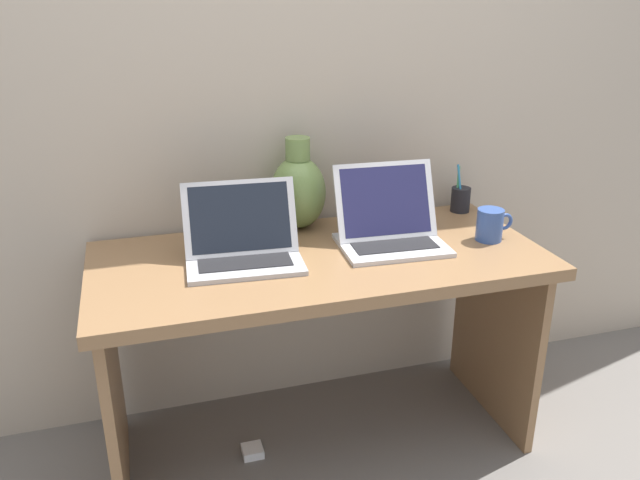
{
  "coord_description": "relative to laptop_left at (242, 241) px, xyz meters",
  "views": [
    {
      "loc": [
        -0.53,
        -1.78,
        1.51
      ],
      "look_at": [
        0.0,
        0.0,
        0.77
      ],
      "focal_mm": 35.94,
      "sensor_mm": 36.0,
      "label": 1
    }
  ],
  "objects": [
    {
      "name": "pen_cup",
      "position": [
        0.86,
        0.22,
        -0.01
      ],
      "size": [
        0.07,
        0.07,
        0.18
      ],
      "color": "black",
      "rests_on": "desk"
    },
    {
      "name": "power_brick",
      "position": [
        -0.01,
        -0.04,
        -0.76
      ],
      "size": [
        0.07,
        0.07,
        0.03
      ],
      "primitive_type": "cube",
      "color": "white",
      "rests_on": "ground"
    },
    {
      "name": "ground_plane",
      "position": [
        0.24,
        -0.03,
        -0.78
      ],
      "size": [
        6.0,
        6.0,
        0.0
      ],
      "primitive_type": "plane",
      "color": "slate"
    },
    {
      "name": "laptop_right",
      "position": [
        0.48,
        0.0,
        0.01
      ],
      "size": [
        0.35,
        0.28,
        0.25
      ],
      "color": "silver",
      "rests_on": "desk"
    },
    {
      "name": "laptop_left",
      "position": [
        0.0,
        0.0,
        0.0
      ],
      "size": [
        0.36,
        0.28,
        0.23
      ],
      "color": "#B2B2B7",
      "rests_on": "desk"
    },
    {
      "name": "desk",
      "position": [
        0.24,
        -0.03,
        -0.22
      ],
      "size": [
        1.42,
        0.65,
        0.72
      ],
      "color": "olive",
      "rests_on": "ground"
    },
    {
      "name": "green_vase",
      "position": [
        0.24,
        0.23,
        0.07
      ],
      "size": [
        0.19,
        0.19,
        0.32
      ],
      "color": "#75934C",
      "rests_on": "desk"
    },
    {
      "name": "coffee_mug",
      "position": [
        0.82,
        -0.07,
        -0.01
      ],
      "size": [
        0.13,
        0.09,
        0.11
      ],
      "color": "#335199",
      "rests_on": "desk"
    },
    {
      "name": "back_wall",
      "position": [
        0.24,
        0.33,
        0.42
      ],
      "size": [
        4.4,
        0.04,
        2.4
      ],
      "primitive_type": "cube",
      "color": "#BCAD99",
      "rests_on": "ground"
    }
  ]
}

